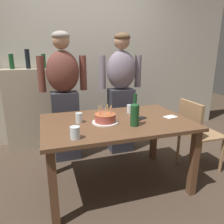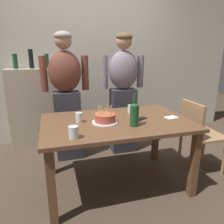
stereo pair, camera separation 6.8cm
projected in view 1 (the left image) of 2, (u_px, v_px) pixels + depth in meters
The scene contains 14 objects.
ground_plane at pixel (116, 183), 2.40m from camera, with size 10.00×10.00×0.00m, color #47382B.
back_wall at pixel (85, 59), 3.46m from camera, with size 5.20×0.10×2.60m, color beige.
dining_table at pixel (116, 129), 2.23m from camera, with size 1.50×0.96×0.74m.
birthday_cake at pixel (105, 119), 2.12m from camera, with size 0.26×0.26×0.18m.
water_glass_near at pixel (79, 118), 2.12m from camera, with size 0.07×0.07×0.10m, color silver.
water_glass_far at pixel (130, 109), 2.46m from camera, with size 0.07×0.07×0.09m, color silver.
water_glass_side at pixel (75, 133), 1.73m from camera, with size 0.08×0.08×0.10m, color silver.
wine_bottle at pixel (135, 113), 2.02m from camera, with size 0.08×0.08×0.31m.
cell_phone at pixel (140, 119), 2.25m from camera, with size 0.14×0.07×0.01m, color black.
napkin_stack at pixel (170, 117), 2.31m from camera, with size 0.13×0.10×0.01m, color white.
person_man_bearded at pixel (64, 96), 2.75m from camera, with size 0.61×0.27×1.66m.
person_woman_cardigan at pixel (121, 92), 2.98m from camera, with size 0.61×0.27×1.66m.
dining_chair at pixel (196, 130), 2.56m from camera, with size 0.42×0.42×0.87m.
shelf_cabinet at pixel (33, 108), 3.20m from camera, with size 0.75×0.30×1.45m.
Camera 1 is at (-0.68, -1.97, 1.43)m, focal length 34.26 mm.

